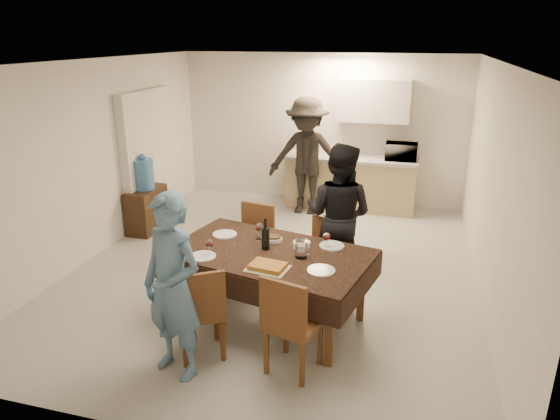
{
  "coord_description": "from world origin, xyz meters",
  "views": [
    {
      "loc": [
        1.61,
        -5.68,
        2.9
      ],
      "look_at": [
        0.14,
        -0.3,
        0.92
      ],
      "focal_mm": 32.0,
      "sensor_mm": 36.0,
      "label": 1
    }
  ],
  "objects": [
    {
      "name": "chair_far_left",
      "position": [
        -0.18,
        -0.55,
        0.59
      ],
      "size": [
        0.5,
        0.5,
        0.52
      ],
      "rotation": [
        0.0,
        0.0,
        2.99
      ],
      "color": "brown",
      "rests_on": "floor"
    },
    {
      "name": "ceiling",
      "position": [
        0.0,
        0.0,
        2.6
      ],
      "size": [
        5.0,
        6.0,
        0.02
      ],
      "primitive_type": "cube",
      "color": "white",
      "rests_on": "wall_back"
    },
    {
      "name": "chair_near_right",
      "position": [
        0.72,
        -2.05,
        0.6
      ],
      "size": [
        0.54,
        0.55,
        0.53
      ],
      "rotation": [
        0.0,
        0.0,
        -0.26
      ],
      "color": "brown",
      "rests_on": "floor"
    },
    {
      "name": "plate_near_right",
      "position": [
        0.87,
        -1.51,
        0.8
      ],
      "size": [
        0.27,
        0.27,
        0.02
      ],
      "primitive_type": "cylinder",
      "color": "white",
      "rests_on": "dining_table"
    },
    {
      "name": "plate_near_left",
      "position": [
        -0.33,
        -1.51,
        0.8
      ],
      "size": [
        0.26,
        0.26,
        0.02
      ],
      "primitive_type": "cylinder",
      "color": "white",
      "rests_on": "dining_table"
    },
    {
      "name": "person_near",
      "position": [
        -0.28,
        -2.26,
        0.85
      ],
      "size": [
        0.71,
        0.58,
        1.69
      ],
      "primitive_type": "imported",
      "rotation": [
        0.0,
        0.0,
        -0.32
      ],
      "color": "#52789A",
      "rests_on": "floor"
    },
    {
      "name": "person_kitchen",
      "position": [
        -0.09,
        2.23,
        0.97
      ],
      "size": [
        1.26,
        0.72,
        1.95
      ],
      "primitive_type": "imported",
      "color": "black",
      "rests_on": "floor"
    },
    {
      "name": "kitchen_worktop",
      "position": [
        0.6,
        2.68,
        0.89
      ],
      "size": [
        2.24,
        0.64,
        0.05
      ],
      "primitive_type": "cube",
      "color": "#A8A8A3",
      "rests_on": "kitchen_base_cabinet"
    },
    {
      "name": "mushroom_dish",
      "position": [
        0.22,
        -0.93,
        0.81
      ],
      "size": [
        0.21,
        0.21,
        0.04
      ],
      "primitive_type": "cylinder",
      "color": "white",
      "rests_on": "dining_table"
    },
    {
      "name": "stub_partition",
      "position": [
        -2.42,
        1.2,
        1.05
      ],
      "size": [
        0.15,
        1.4,
        2.1
      ],
      "primitive_type": "cube",
      "color": "silver",
      "rests_on": "floor"
    },
    {
      "name": "water_pitcher",
      "position": [
        0.62,
        -1.26,
        0.88
      ],
      "size": [
        0.12,
        0.12,
        0.18
      ],
      "primitive_type": "cylinder",
      "color": "white",
      "rests_on": "dining_table"
    },
    {
      "name": "dining_table",
      "position": [
        0.27,
        -1.21,
        0.75
      ],
      "size": [
        2.23,
        1.59,
        0.79
      ],
      "rotation": [
        0.0,
        0.0,
        -0.22
      ],
      "color": "black",
      "rests_on": "floor"
    },
    {
      "name": "salad_bowl",
      "position": [
        0.57,
        -1.03,
        0.82
      ],
      "size": [
        0.18,
        0.18,
        0.07
      ],
      "primitive_type": "cylinder",
      "color": "white",
      "rests_on": "dining_table"
    },
    {
      "name": "water_jug",
      "position": [
        -2.28,
        0.77,
        0.9
      ],
      "size": [
        0.31,
        0.31,
        0.46
      ],
      "primitive_type": "cylinder",
      "color": "#4A8ACF",
      "rests_on": "console"
    },
    {
      "name": "wall_right",
      "position": [
        2.5,
        0.0,
        1.3
      ],
      "size": [
        0.02,
        6.0,
        2.6
      ],
      "primitive_type": "cube",
      "color": "silver",
      "rests_on": "floor"
    },
    {
      "name": "wall_front",
      "position": [
        0.0,
        -3.0,
        1.3
      ],
      "size": [
        5.0,
        0.02,
        2.6
      ],
      "primitive_type": "cube",
      "color": "silver",
      "rests_on": "floor"
    },
    {
      "name": "plate_far_right",
      "position": [
        0.87,
        -0.91,
        0.8
      ],
      "size": [
        0.26,
        0.26,
        0.02
      ],
      "primitive_type": "cylinder",
      "color": "white",
      "rests_on": "dining_table"
    },
    {
      "name": "wall_back",
      "position": [
        0.0,
        3.0,
        1.3
      ],
      "size": [
        5.0,
        0.02,
        2.6
      ],
      "primitive_type": "cube",
      "color": "silver",
      "rests_on": "floor"
    },
    {
      "name": "wall_left",
      "position": [
        -2.5,
        0.0,
        1.3
      ],
      "size": [
        0.02,
        6.0,
        2.6
      ],
      "primitive_type": "cube",
      "color": "silver",
      "rests_on": "floor"
    },
    {
      "name": "chair_far_right",
      "position": [
        0.72,
        -0.54,
        0.54
      ],
      "size": [
        0.42,
        0.42,
        0.48
      ],
      "rotation": [
        0.0,
        0.0,
        3.09
      ],
      "color": "brown",
      "rests_on": "floor"
    },
    {
      "name": "wine_glass_a",
      "position": [
        -0.28,
        -1.46,
        0.88
      ],
      "size": [
        0.08,
        0.08,
        0.18
      ],
      "primitive_type": null,
      "color": "white",
      "rests_on": "dining_table"
    },
    {
      "name": "floor",
      "position": [
        0.0,
        0.0,
        0.0
      ],
      "size": [
        5.0,
        6.0,
        0.02
      ],
      "primitive_type": "cube",
      "color": "#A7A7A2",
      "rests_on": "ground"
    },
    {
      "name": "plate_far_left",
      "position": [
        -0.33,
        -0.91,
        0.8
      ],
      "size": [
        0.27,
        0.27,
        0.02
      ],
      "primitive_type": "cylinder",
      "color": "white",
      "rests_on": "dining_table"
    },
    {
      "name": "upper_cabinet",
      "position": [
        0.9,
        2.82,
        1.85
      ],
      "size": [
        1.2,
        0.34,
        0.7
      ],
      "primitive_type": "cube",
      "color": "silver",
      "rests_on": "wall_back"
    },
    {
      "name": "person_far",
      "position": [
        0.82,
        -0.16,
        0.87
      ],
      "size": [
        0.97,
        0.83,
        1.74
      ],
      "primitive_type": "imported",
      "rotation": [
        0.0,
        0.0,
        2.91
      ],
      "color": "black",
      "rests_on": "floor"
    },
    {
      "name": "kitchen_base_cabinet",
      "position": [
        0.6,
        2.68,
        0.43
      ],
      "size": [
        2.2,
        0.6,
        0.86
      ],
      "primitive_type": "cube",
      "color": "tan",
      "rests_on": "floor"
    },
    {
      "name": "wine_glass_c",
      "position": [
        0.07,
        -0.91,
        0.88
      ],
      "size": [
        0.08,
        0.08,
        0.19
      ],
      "primitive_type": null,
      "color": "white",
      "rests_on": "dining_table"
    },
    {
      "name": "savoury_tart",
      "position": [
        0.37,
        -1.59,
        0.81
      ],
      "size": [
        0.42,
        0.34,
        0.05
      ],
      "primitive_type": "cube",
      "rotation": [
        0.0,
        0.0,
        -0.14
      ],
      "color": "#AB7632",
      "rests_on": "dining_table"
    },
    {
      "name": "wine_glass_b",
      "position": [
        0.82,
        -0.96,
        0.88
      ],
      "size": [
        0.08,
        0.08,
        0.17
      ],
      "primitive_type": null,
      "color": "white",
      "rests_on": "dining_table"
    },
    {
      "name": "wine_bottle",
      "position": [
        0.22,
        -1.16,
        0.96
      ],
      "size": [
        0.08,
        0.08,
        0.34
      ],
      "primitive_type": null,
      "color": "black",
      "rests_on": "dining_table"
    },
    {
      "name": "console",
      "position": [
        -2.28,
        0.77,
        0.34
      ],
      "size": [
        0.36,
        0.73,
        0.67
      ],
      "primitive_type": "cube",
      "color": "#322010",
      "rests_on": "floor"
    },
    {
      "name": "chair_near_left",
      "position": [
        -0.18,
        -2.05,
        0.57
      ],
      "size": [
        0.59,
        0.62,
        0.51
      ],
      "rotation": [
        0.0,
        0.0,
        0.56
      ],
      "color": "brown",
      "rests_on": "floor"
    },
    {
      "name": "microwave",
      "position": [
        1.42,
        2.68,
        1.05
      ],
      "size": [
        0.52,
        0.35,
        0.29
      ],
      "primitive_type": "imported",
      "rotation": [
        0.0,
        0.0,
        3.14
      ],
      "color": "silver",
      "rests_on": "kitchen_worktop"
    }
  ]
}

